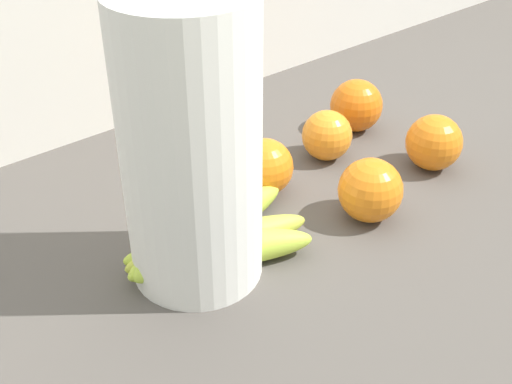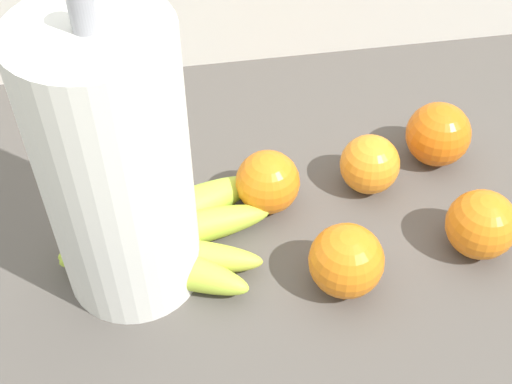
{
  "view_description": "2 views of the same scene",
  "coord_description": "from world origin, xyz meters",
  "px_view_note": "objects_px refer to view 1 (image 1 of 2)",
  "views": [
    {
      "loc": [
        -0.56,
        -0.43,
        1.32
      ],
      "look_at": [
        -0.18,
        0.02,
        0.93
      ],
      "focal_mm": 45.84,
      "sensor_mm": 36.0,
      "label": 1
    },
    {
      "loc": [
        -0.23,
        -0.43,
        1.46
      ],
      "look_at": [
        -0.16,
        0.02,
        0.96
      ],
      "focal_mm": 49.22,
      "sensor_mm": 36.0,
      "label": 2
    }
  ],
  "objects_px": {
    "orange_back_right": "(356,105)",
    "paper_towel_roll": "(191,147)",
    "orange_far_right": "(265,167)",
    "orange_front": "(327,135)",
    "orange_right": "(434,143)",
    "banana_bunch": "(210,233)",
    "orange_back_left": "(370,190)"
  },
  "relations": [
    {
      "from": "orange_back_right",
      "to": "paper_towel_roll",
      "type": "bearing_deg",
      "value": -163.06
    },
    {
      "from": "banana_bunch",
      "to": "orange_far_right",
      "type": "bearing_deg",
      "value": 21.93
    },
    {
      "from": "orange_far_right",
      "to": "orange_front",
      "type": "bearing_deg",
      "value": 4.97
    },
    {
      "from": "orange_far_right",
      "to": "orange_back_right",
      "type": "xyz_separation_m",
      "value": [
        0.2,
        0.04,
        0.0
      ]
    },
    {
      "from": "orange_far_right",
      "to": "orange_back_right",
      "type": "bearing_deg",
      "value": 11.32
    },
    {
      "from": "orange_far_right",
      "to": "banana_bunch",
      "type": "bearing_deg",
      "value": -158.07
    },
    {
      "from": "banana_bunch",
      "to": "orange_back_right",
      "type": "xyz_separation_m",
      "value": [
        0.31,
        0.09,
        0.02
      ]
    },
    {
      "from": "orange_front",
      "to": "orange_back_right",
      "type": "relative_size",
      "value": 0.9
    },
    {
      "from": "banana_bunch",
      "to": "orange_right",
      "type": "xyz_separation_m",
      "value": [
        0.31,
        -0.05,
        0.02
      ]
    },
    {
      "from": "banana_bunch",
      "to": "orange_front",
      "type": "bearing_deg",
      "value": 13.85
    },
    {
      "from": "orange_front",
      "to": "banana_bunch",
      "type": "bearing_deg",
      "value": -166.15
    },
    {
      "from": "orange_far_right",
      "to": "orange_back_left",
      "type": "height_order",
      "value": "orange_back_left"
    },
    {
      "from": "orange_right",
      "to": "banana_bunch",
      "type": "bearing_deg",
      "value": 171.71
    },
    {
      "from": "orange_front",
      "to": "paper_towel_roll",
      "type": "bearing_deg",
      "value": -163.83
    },
    {
      "from": "paper_towel_roll",
      "to": "orange_front",
      "type": "bearing_deg",
      "value": 16.17
    },
    {
      "from": "banana_bunch",
      "to": "orange_far_right",
      "type": "distance_m",
      "value": 0.13
    },
    {
      "from": "orange_back_right",
      "to": "orange_front",
      "type": "bearing_deg",
      "value": -160.82
    },
    {
      "from": "banana_bunch",
      "to": "paper_towel_roll",
      "type": "bearing_deg",
      "value": -147.38
    },
    {
      "from": "orange_right",
      "to": "orange_front",
      "type": "xyz_separation_m",
      "value": [
        -0.08,
        0.1,
        -0.0
      ]
    },
    {
      "from": "orange_far_right",
      "to": "orange_right",
      "type": "bearing_deg",
      "value": -24.96
    },
    {
      "from": "orange_front",
      "to": "orange_far_right",
      "type": "distance_m",
      "value": 0.11
    },
    {
      "from": "banana_bunch",
      "to": "orange_back_left",
      "type": "bearing_deg",
      "value": -21.88
    },
    {
      "from": "orange_right",
      "to": "orange_far_right",
      "type": "bearing_deg",
      "value": 155.04
    },
    {
      "from": "banana_bunch",
      "to": "orange_front",
      "type": "distance_m",
      "value": 0.24
    },
    {
      "from": "orange_right",
      "to": "orange_front",
      "type": "relative_size",
      "value": 1.09
    },
    {
      "from": "orange_front",
      "to": "orange_back_right",
      "type": "bearing_deg",
      "value": 19.18
    },
    {
      "from": "orange_right",
      "to": "paper_towel_roll",
      "type": "bearing_deg",
      "value": 175.4
    },
    {
      "from": "orange_far_right",
      "to": "orange_back_right",
      "type": "distance_m",
      "value": 0.2
    },
    {
      "from": "paper_towel_roll",
      "to": "banana_bunch",
      "type": "bearing_deg",
      "value": 32.62
    },
    {
      "from": "orange_back_right",
      "to": "banana_bunch",
      "type": "bearing_deg",
      "value": -164.66
    },
    {
      "from": "orange_front",
      "to": "orange_right",
      "type": "bearing_deg",
      "value": -50.19
    },
    {
      "from": "orange_back_left",
      "to": "orange_front",
      "type": "bearing_deg",
      "value": 65.04
    }
  ]
}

